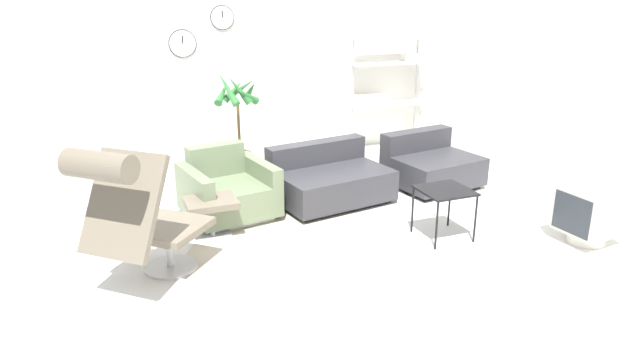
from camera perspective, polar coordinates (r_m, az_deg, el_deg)
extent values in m
plane|color=silver|center=(5.13, -2.87, -7.37)|extent=(12.00, 12.00, 0.00)
cube|color=silver|center=(7.62, -10.81, 11.91)|extent=(12.00, 0.06, 2.80)
cylinder|color=black|center=(7.51, -13.58, 12.94)|extent=(0.34, 0.01, 0.34)
cylinder|color=white|center=(7.50, -13.58, 12.94)|extent=(0.32, 0.02, 0.32)
cube|color=black|center=(7.49, -13.59, 13.30)|extent=(0.01, 0.01, 0.10)
cylinder|color=black|center=(7.58, -9.76, 15.53)|extent=(0.30, 0.01, 0.30)
cylinder|color=white|center=(7.58, -9.75, 15.53)|extent=(0.29, 0.02, 0.29)
cube|color=black|center=(7.56, -9.75, 15.85)|extent=(0.01, 0.01, 0.09)
cube|color=silver|center=(6.45, 25.17, 9.35)|extent=(0.06, 12.00, 2.80)
cylinder|color=#BCB29E|center=(5.07, -1.47, -7.62)|extent=(2.11, 2.11, 0.01)
cylinder|color=#BCBCC1|center=(5.00, -14.69, -8.58)|extent=(0.62, 0.62, 0.02)
cylinder|color=#BCBCC1|center=(4.93, -14.85, -6.89)|extent=(0.06, 0.06, 0.30)
cube|color=#6B6051|center=(4.85, -15.03, -4.84)|extent=(0.82, 0.82, 0.06)
cube|color=#6B6051|center=(4.37, -19.07, -2.52)|extent=(0.72, 0.71, 0.72)
cylinder|color=#6B6051|center=(4.12, -21.24, 1.15)|extent=(0.52, 0.50, 0.20)
cylinder|color=#BCBCC1|center=(5.50, -10.66, -5.68)|extent=(0.36, 0.36, 0.02)
cylinder|color=#BCBCC1|center=(5.44, -10.76, -4.16)|extent=(0.05, 0.05, 0.30)
cube|color=#6B6051|center=(5.38, -10.87, -2.41)|extent=(0.47, 0.40, 0.06)
cube|color=silver|center=(5.93, -8.99, -3.57)|extent=(0.79, 0.78, 0.06)
cube|color=#667556|center=(5.86, -9.08, -1.92)|extent=(0.73, 0.91, 0.31)
cube|color=#667556|center=(6.04, -10.43, 1.81)|extent=(0.61, 0.28, 0.33)
cube|color=#667556|center=(5.97, -6.00, -0.48)|extent=(0.26, 0.82, 0.49)
cube|color=#667556|center=(5.71, -12.40, -1.71)|extent=(0.26, 0.82, 0.49)
cube|color=black|center=(6.25, 1.14, -2.20)|extent=(1.17, 0.88, 0.05)
cube|color=#333338|center=(6.19, 1.16, -0.60)|extent=(1.31, 1.02, 0.32)
cube|color=#333338|center=(6.36, -0.37, 2.59)|extent=(1.21, 0.39, 0.24)
cube|color=black|center=(6.88, 11.13, -0.59)|extent=(0.96, 0.84, 0.05)
cube|color=#333338|center=(6.82, 11.23, 0.87)|extent=(1.08, 0.98, 0.32)
cube|color=#333338|center=(6.97, 9.62, 3.76)|extent=(0.97, 0.35, 0.24)
cube|color=black|center=(5.36, 12.40, -1.22)|extent=(0.45, 0.45, 0.02)
cylinder|color=black|center=(5.18, 11.59, -4.70)|extent=(0.02, 0.02, 0.46)
cylinder|color=black|center=(5.40, 15.28, -3.98)|extent=(0.02, 0.02, 0.46)
cylinder|color=black|center=(5.50, 9.24, -3.15)|extent=(0.02, 0.02, 0.46)
cylinder|color=black|center=(5.71, 12.82, -2.54)|extent=(0.02, 0.02, 0.46)
cylinder|color=beige|center=(5.83, 25.04, -5.32)|extent=(0.34, 0.34, 0.11)
cube|color=beige|center=(5.73, 25.39, -2.91)|extent=(0.50, 0.48, 0.41)
cube|color=#282D33|center=(5.55, 23.86, -3.35)|extent=(0.04, 0.39, 0.35)
cylinder|color=silver|center=(7.26, -7.96, 1.52)|extent=(0.32, 0.32, 0.27)
cylinder|color=#382819|center=(7.23, -8.00, 2.47)|extent=(0.30, 0.30, 0.02)
cylinder|color=brown|center=(7.15, -8.12, 5.05)|extent=(0.04, 0.04, 0.65)
cone|color=#2D6B33|center=(7.11, -6.98, 8.68)|extent=(0.13, 0.40, 0.32)
cone|color=#2D6B33|center=(7.23, -7.95, 8.81)|extent=(0.42, 0.28, 0.32)
cone|color=#2D6B33|center=(7.17, -8.65, 8.61)|extent=(0.32, 0.14, 0.29)
cone|color=#2D6B33|center=(7.12, -9.67, 8.44)|extent=(0.31, 0.40, 0.29)
cone|color=#2D6B33|center=(6.95, -9.23, 8.83)|extent=(0.26, 0.38, 0.41)
cone|color=#2D6B33|center=(6.93, -8.13, 8.76)|extent=(0.33, 0.12, 0.39)
cone|color=#2D6B33|center=(6.94, -7.40, 8.21)|extent=(0.37, 0.26, 0.27)
cylinder|color=#BCBCC1|center=(8.13, 3.29, 9.72)|extent=(0.03, 0.03, 1.99)
cylinder|color=#BCBCC1|center=(8.61, 9.61, 9.99)|extent=(0.03, 0.03, 1.99)
cube|color=white|center=(8.31, 6.85, 7.38)|extent=(1.09, 0.28, 0.02)
cube|color=white|center=(8.22, 7.00, 11.34)|extent=(1.09, 0.28, 0.02)
cube|color=white|center=(8.18, 7.10, 13.68)|extent=(1.09, 0.28, 0.02)
cube|color=beige|center=(8.16, 5.15, 7.80)|extent=(0.45, 0.24, 0.14)
cube|color=silver|center=(8.38, 9.20, 11.81)|extent=(0.22, 0.24, 0.10)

